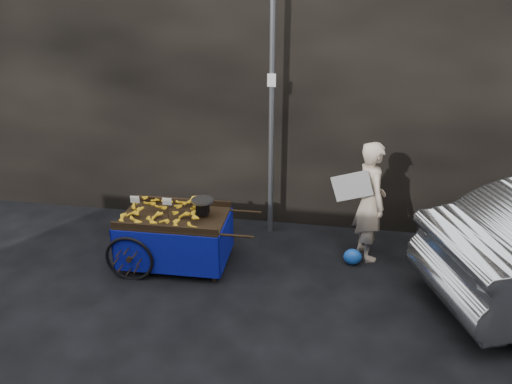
# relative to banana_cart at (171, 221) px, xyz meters

# --- Properties ---
(ground) EXTENTS (80.00, 80.00, 0.00)m
(ground) POSITION_rel_banana_cart_xyz_m (0.91, -0.10, -0.66)
(ground) COLOR black
(ground) RESTS_ON ground
(building_wall) EXTENTS (13.50, 2.00, 5.00)m
(building_wall) POSITION_rel_banana_cart_xyz_m (1.30, 2.50, 1.84)
(building_wall) COLOR black
(building_wall) RESTS_ON ground
(street_pole) EXTENTS (0.12, 0.10, 4.00)m
(street_pole) POSITION_rel_banana_cart_xyz_m (1.21, 1.20, 1.34)
(street_pole) COLOR slate
(street_pole) RESTS_ON ground
(banana_cart) EXTENTS (2.00, 1.02, 1.08)m
(banana_cart) POSITION_rel_banana_cart_xyz_m (0.00, 0.00, 0.00)
(banana_cart) COLOR black
(banana_cart) RESTS_ON ground
(vendor) EXTENTS (0.87, 0.73, 1.73)m
(vendor) POSITION_rel_banana_cart_xyz_m (2.68, 0.68, 0.20)
(vendor) COLOR beige
(vendor) RESTS_ON ground
(plastic_bag) EXTENTS (0.26, 0.20, 0.23)m
(plastic_bag) POSITION_rel_banana_cart_xyz_m (2.50, 0.40, -0.55)
(plastic_bag) COLOR blue
(plastic_bag) RESTS_ON ground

